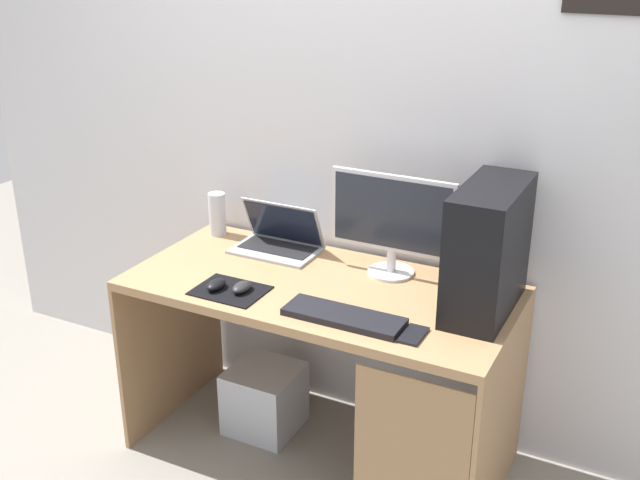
{
  "coord_description": "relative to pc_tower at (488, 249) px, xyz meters",
  "views": [
    {
      "loc": [
        1.18,
        -2.31,
        2.0
      ],
      "look_at": [
        0.0,
        0.0,
        0.94
      ],
      "focal_mm": 43.02,
      "sensor_mm": 36.0,
      "label": 1
    }
  ],
  "objects": [
    {
      "name": "mouse_right",
      "position": [
        -0.92,
        -0.3,
        -0.2
      ],
      "size": [
        0.06,
        0.1,
        0.03
      ],
      "primitive_type": "ellipsoid",
      "color": "black",
      "rests_on": "mousepad"
    },
    {
      "name": "pc_tower",
      "position": [
        0.0,
        0.0,
        0.0
      ],
      "size": [
        0.2,
        0.45,
        0.45
      ],
      "primitive_type": "cube",
      "color": "black",
      "rests_on": "desk"
    },
    {
      "name": "wall_back",
      "position": [
        -0.59,
        0.3,
        0.32
      ],
      "size": [
        4.0,
        0.05,
        2.6
      ],
      "color": "silver",
      "rests_on": "ground_plane"
    },
    {
      "name": "mouse_left",
      "position": [
        -0.82,
        -0.28,
        -0.2
      ],
      "size": [
        0.06,
        0.1,
        0.03
      ],
      "primitive_type": "ellipsoid",
      "color": "#232326",
      "rests_on": "mousepad"
    },
    {
      "name": "mousepad",
      "position": [
        -0.87,
        -0.29,
        -0.22
      ],
      "size": [
        0.26,
        0.2,
        0.0
      ],
      "primitive_type": "cube",
      "color": "black",
      "rests_on": "desk"
    },
    {
      "name": "monitor",
      "position": [
        -0.4,
        0.12,
        -0.01
      ],
      "size": [
        0.49,
        0.18,
        0.4
      ],
      "color": "silver",
      "rests_on": "desk"
    },
    {
      "name": "ground_plane",
      "position": [
        -0.6,
        -0.09,
        -0.99
      ],
      "size": [
        8.0,
        8.0,
        0.0
      ],
      "primitive_type": "plane",
      "color": "gray"
    },
    {
      "name": "keyboard",
      "position": [
        -0.4,
        -0.3,
        -0.21
      ],
      "size": [
        0.42,
        0.14,
        0.02
      ],
      "primitive_type": "cube",
      "color": "black",
      "rests_on": "desk"
    },
    {
      "name": "laptop",
      "position": [
        -0.9,
        0.13,
        -0.18
      ],
      "size": [
        0.35,
        0.22,
        0.2
      ],
      "color": "#9EA3A8",
      "rests_on": "desk"
    },
    {
      "name": "desk",
      "position": [
        -0.58,
        -0.1,
        -0.38
      ],
      "size": [
        1.45,
        0.7,
        0.76
      ],
      "color": "#A37A51",
      "rests_on": "ground_plane"
    },
    {
      "name": "cell_phone",
      "position": [
        -0.15,
        -0.3,
        -0.22
      ],
      "size": [
        0.07,
        0.13,
        0.01
      ],
      "primitive_type": "cube",
      "color": "black",
      "rests_on": "desk"
    },
    {
      "name": "subwoofer",
      "position": [
        -0.88,
        -0.04,
        -0.84
      ],
      "size": [
        0.28,
        0.28,
        0.28
      ],
      "primitive_type": "cube",
      "color": "#B7BCC6",
      "rests_on": "ground_plane"
    },
    {
      "name": "speaker",
      "position": [
        -1.22,
        0.17,
        -0.13
      ],
      "size": [
        0.07,
        0.07,
        0.19
      ],
      "primitive_type": "cylinder",
      "color": "#B7BCC6",
      "rests_on": "desk"
    }
  ]
}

